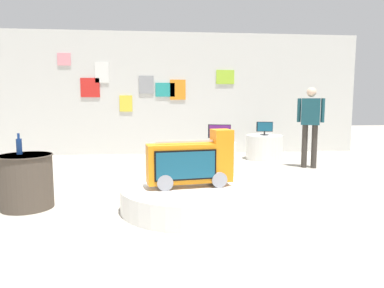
% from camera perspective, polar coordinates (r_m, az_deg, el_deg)
% --- Properties ---
extents(ground_plane, '(30.00, 30.00, 0.00)m').
position_cam_1_polar(ground_plane, '(5.06, -0.72, -9.48)').
color(ground_plane, '#A8A091').
extents(back_wall_display, '(10.40, 0.13, 3.28)m').
position_cam_1_polar(back_wall_display, '(9.61, -3.37, 8.19)').
color(back_wall_display, silver).
rests_on(back_wall_display, ground).
extents(main_display_pedestal, '(1.84, 1.84, 0.31)m').
position_cam_1_polar(main_display_pedestal, '(4.72, -0.34, -8.76)').
color(main_display_pedestal, white).
rests_on(main_display_pedestal, ground).
extents(novelty_firetruck_tv, '(1.16, 0.47, 0.75)m').
position_cam_1_polar(novelty_firetruck_tv, '(4.61, -0.06, -3.20)').
color(novelty_firetruck_tv, gray).
rests_on(novelty_firetruck_tv, main_display_pedestal).
extents(display_pedestal_left_rear, '(0.69, 0.69, 0.60)m').
position_cam_1_polar(display_pedestal_left_rear, '(7.20, 4.47, -2.10)').
color(display_pedestal_left_rear, white).
rests_on(display_pedestal_left_rear, ground).
extents(tv_on_left_rear, '(0.46, 0.22, 0.37)m').
position_cam_1_polar(tv_on_left_rear, '(7.14, 4.52, 1.82)').
color(tv_on_left_rear, black).
rests_on(tv_on_left_rear, display_pedestal_left_rear).
extents(display_pedestal_center_rear, '(0.89, 0.89, 0.60)m').
position_cam_1_polar(display_pedestal_center_rear, '(8.87, 11.70, -0.51)').
color(display_pedestal_center_rear, white).
rests_on(display_pedestal_center_rear, ground).
extents(tv_on_center_rear, '(0.40, 0.21, 0.33)m').
position_cam_1_polar(tv_on_center_rear, '(8.82, 11.79, 2.56)').
color(tv_on_center_rear, black).
rests_on(tv_on_center_rear, display_pedestal_center_rear).
extents(side_table_round, '(0.70, 0.70, 0.73)m').
position_cam_1_polar(side_table_round, '(5.21, -25.44, -5.47)').
color(side_table_round, '#4C4238').
rests_on(side_table_round, ground).
extents(bottle_on_side_table, '(0.07, 0.07, 0.28)m').
position_cam_1_polar(bottle_on_side_table, '(5.21, -26.42, -0.27)').
color(bottle_on_side_table, navy).
rests_on(bottle_on_side_table, side_table_round).
extents(shopper_browsing_near_truck, '(0.51, 0.34, 1.73)m').
position_cam_1_polar(shopper_browsing_near_truck, '(7.91, 18.78, 3.60)').
color(shopper_browsing_near_truck, '#38332D').
rests_on(shopper_browsing_near_truck, ground).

